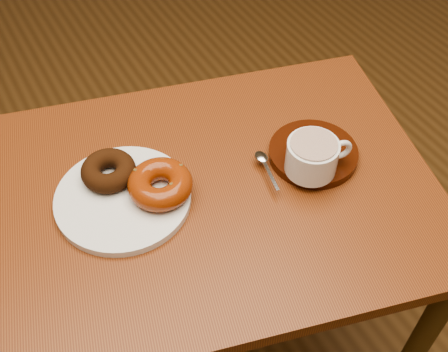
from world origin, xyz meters
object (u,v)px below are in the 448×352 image
cafe_table (215,226)px  coffee_cup (313,156)px  saucer (313,153)px  donut_plate (123,198)px

cafe_table → coffee_cup: coffee_cup is taller
saucer → coffee_cup: size_ratio=1.37×
donut_plate → cafe_table: bearing=-18.6°
donut_plate → coffee_cup: size_ratio=1.96×
cafe_table → donut_plate: 0.21m
cafe_table → donut_plate: bearing=175.9°
donut_plate → coffee_cup: 0.35m
cafe_table → donut_plate: (-0.16, 0.05, 0.13)m
saucer → coffee_cup: coffee_cup is taller
cafe_table → coffee_cup: (0.17, -0.06, 0.17)m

